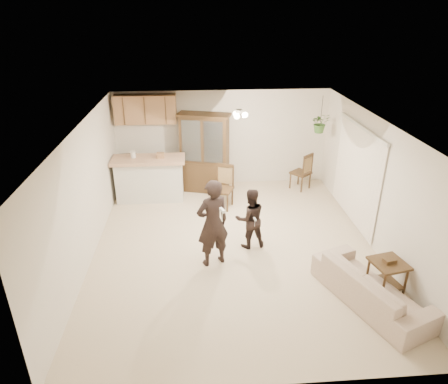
{
  "coord_description": "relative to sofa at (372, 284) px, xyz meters",
  "views": [
    {
      "loc": [
        -0.72,
        -6.76,
        4.38
      ],
      "look_at": [
        -0.17,
        0.4,
        1.04
      ],
      "focal_mm": 32.0,
      "sensor_mm": 36.0,
      "label": 1
    }
  ],
  "objects": [
    {
      "name": "wall_right",
      "position": [
        0.71,
        1.8,
        0.88
      ],
      "size": [
        0.02,
        6.5,
        2.5
      ],
      "primitive_type": "cube",
      "color": "silver",
      "rests_on": "ground"
    },
    {
      "name": "controller_adult",
      "position": [
        -2.33,
        0.93,
        0.93
      ],
      "size": [
        0.1,
        0.15,
        0.05
      ],
      "primitive_type": "cube",
      "rotation": [
        0.0,
        0.0,
        3.53
      ],
      "color": "white",
      "rests_on": "adult"
    },
    {
      "name": "hanging_plant",
      "position": [
        0.26,
        4.2,
        1.48
      ],
      "size": [
        0.43,
        0.37,
        0.48
      ],
      "primitive_type": "imported",
      "color": "#275522",
      "rests_on": "ceiling"
    },
    {
      "name": "chair_hutch_left",
      "position": [
        -2.14,
        3.58,
        -0.07
      ],
      "size": [
        0.6,
        0.6,
        1.04
      ],
      "rotation": [
        0.0,
        0.0,
        -0.4
      ],
      "color": "#392714",
      "rests_on": "floor"
    },
    {
      "name": "adult",
      "position": [
        -2.48,
        1.29,
        0.53
      ],
      "size": [
        0.77,
        0.65,
        1.8
      ],
      "primitive_type": "imported",
      "rotation": [
        0.0,
        0.0,
        3.53
      ],
      "color": "black",
      "rests_on": "floor"
    },
    {
      "name": "vertical_blinds",
      "position": [
        0.67,
        2.7,
        0.73
      ],
      "size": [
        0.06,
        2.3,
        2.1
      ],
      "primitive_type": null,
      "color": "white",
      "rests_on": "wall_right"
    },
    {
      "name": "ceiling",
      "position": [
        -2.04,
        1.8,
        2.13
      ],
      "size": [
        5.5,
        6.5,
        0.02
      ],
      "primitive_type": "cube",
      "color": "silver",
      "rests_on": "wall_back"
    },
    {
      "name": "china_hutch",
      "position": [
        -2.51,
        4.6,
        0.63
      ],
      "size": [
        1.37,
        0.84,
        2.03
      ],
      "rotation": [
        0.0,
        0.0,
        -0.29
      ],
      "color": "#392714",
      "rests_on": "floor"
    },
    {
      "name": "chair_hutch_right",
      "position": [
        -0.02,
        4.51,
        -0.09
      ],
      "size": [
        0.62,
        0.62,
        0.99
      ],
      "rotation": [
        0.0,
        0.0,
        3.84
      ],
      "color": "#392714",
      "rests_on": "floor"
    },
    {
      "name": "ceiling_fixture",
      "position": [
        -1.84,
        3.0,
        2.03
      ],
      "size": [
        0.36,
        0.36,
        0.2
      ],
      "primitive_type": null,
      "color": "#FFE6BF",
      "rests_on": "ceiling"
    },
    {
      "name": "side_table",
      "position": [
        0.36,
        0.25,
        -0.06
      ],
      "size": [
        0.63,
        0.63,
        0.65
      ],
      "rotation": [
        0.0,
        0.0,
        0.21
      ],
      "color": "#392714",
      "rests_on": "floor"
    },
    {
      "name": "wall_left",
      "position": [
        -4.79,
        1.8,
        0.88
      ],
      "size": [
        0.02,
        6.5,
        2.5
      ],
      "primitive_type": "cube",
      "color": "silver",
      "rests_on": "ground"
    },
    {
      "name": "floor",
      "position": [
        -2.04,
        1.8,
        -0.37
      ],
      "size": [
        6.5,
        6.5,
        0.0
      ],
      "primitive_type": "plane",
      "color": "beige",
      "rests_on": "ground"
    },
    {
      "name": "breakfast_bar",
      "position": [
        -3.89,
        4.15,
        0.13
      ],
      "size": [
        1.6,
        0.55,
        1.0
      ],
      "primitive_type": "cube",
      "color": "silver",
      "rests_on": "floor"
    },
    {
      "name": "controller_child",
      "position": [
        -1.68,
        1.54,
        0.4
      ],
      "size": [
        0.05,
        0.11,
        0.03
      ],
      "primitive_type": "cube",
      "rotation": [
        0.0,
        0.0,
        3.31
      ],
      "color": "white",
      "rests_on": "child"
    },
    {
      "name": "bar_top",
      "position": [
        -3.89,
        4.15,
        0.68
      ],
      "size": [
        1.75,
        0.7,
        0.08
      ],
      "primitive_type": "cube",
      "color": "tan",
      "rests_on": "breakfast_bar"
    },
    {
      "name": "sofa",
      "position": [
        0.0,
        0.0,
        0.0
      ],
      "size": [
        1.37,
        2.01,
        0.73
      ],
      "primitive_type": "imported",
      "rotation": [
        0.0,
        0.0,
        1.95
      ],
      "color": "beige",
      "rests_on": "floor"
    },
    {
      "name": "upper_cabinets",
      "position": [
        -3.94,
        4.87,
        1.73
      ],
      "size": [
        1.5,
        0.34,
        0.7
      ],
      "primitive_type": "cube",
      "color": "brown",
      "rests_on": "wall_back"
    },
    {
      "name": "chair_bar",
      "position": [
        -4.41,
        4.39,
        -0.07
      ],
      "size": [
        0.52,
        0.52,
        1.06
      ],
      "rotation": [
        0.0,
        0.0,
        0.1
      ],
      "color": "#392714",
      "rests_on": "floor"
    },
    {
      "name": "wall_back",
      "position": [
        -2.04,
        5.05,
        0.88
      ],
      "size": [
        5.5,
        0.02,
        2.5
      ],
      "primitive_type": "cube",
      "color": "silver",
      "rests_on": "ground"
    },
    {
      "name": "wall_front",
      "position": [
        -2.04,
        -1.45,
        0.88
      ],
      "size": [
        5.5,
        0.02,
        2.5
      ],
      "primitive_type": "cube",
      "color": "silver",
      "rests_on": "ground"
    },
    {
      "name": "child",
      "position": [
        -1.72,
        1.83,
        0.31
      ],
      "size": [
        0.73,
        0.61,
        1.35
      ],
      "primitive_type": "imported",
      "rotation": [
        0.0,
        0.0,
        3.31
      ],
      "color": "black",
      "rests_on": "floor"
    },
    {
      "name": "plant_cord",
      "position": [
        0.26,
        4.2,
        1.81
      ],
      "size": [
        0.01,
        0.01,
        0.65
      ],
      "primitive_type": "cylinder",
      "color": "black",
      "rests_on": "ceiling"
    }
  ]
}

